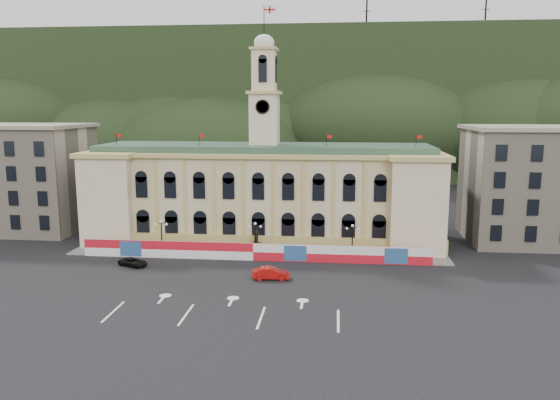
# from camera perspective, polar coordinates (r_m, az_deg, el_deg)

# --- Properties ---
(ground) EXTENTS (260.00, 260.00, 0.00)m
(ground) POSITION_cam_1_polar(r_m,az_deg,el_deg) (64.25, -4.84, -10.02)
(ground) COLOR black
(ground) RESTS_ON ground
(lane_markings) EXTENTS (26.00, 10.00, 0.02)m
(lane_markings) POSITION_cam_1_polar(r_m,az_deg,el_deg) (59.66, -5.75, -11.62)
(lane_markings) COLOR white
(lane_markings) RESTS_ON ground
(hill_ridge) EXTENTS (230.00, 80.00, 64.00)m
(hill_ridge) POSITION_cam_1_polar(r_m,az_deg,el_deg) (181.71, 2.29, 9.11)
(hill_ridge) COLOR black
(hill_ridge) RESTS_ON ground
(city_hall) EXTENTS (56.20, 17.60, 37.10)m
(city_hall) POSITION_cam_1_polar(r_m,az_deg,el_deg) (88.83, -1.62, 0.81)
(city_hall) COLOR beige
(city_hall) RESTS_ON ground
(side_building_left) EXTENTS (21.00, 17.00, 18.60)m
(side_building_left) POSITION_cam_1_polar(r_m,az_deg,el_deg) (106.17, -25.07, 2.17)
(side_building_left) COLOR tan
(side_building_left) RESTS_ON ground
(side_building_right) EXTENTS (21.00, 17.00, 18.60)m
(side_building_right) POSITION_cam_1_polar(r_m,az_deg,el_deg) (96.43, 24.90, 1.50)
(side_building_right) COLOR tan
(side_building_right) RESTS_ON ground
(hoarding_fence) EXTENTS (50.00, 0.44, 2.50)m
(hoarding_fence) POSITION_cam_1_polar(r_m,az_deg,el_deg) (78.03, -2.76, -5.43)
(hoarding_fence) COLOR red
(hoarding_fence) RESTS_ON ground
(pavement) EXTENTS (56.00, 5.50, 0.16)m
(pavement) POSITION_cam_1_polar(r_m,az_deg,el_deg) (80.91, -2.51, -5.73)
(pavement) COLOR slate
(pavement) RESTS_ON ground
(statue) EXTENTS (1.40, 1.40, 3.72)m
(statue) POSITION_cam_1_polar(r_m,az_deg,el_deg) (80.86, -2.49, -4.93)
(statue) COLOR #595651
(statue) RESTS_ON ground
(lamp_left) EXTENTS (1.96, 0.44, 5.15)m
(lamp_left) POSITION_cam_1_polar(r_m,az_deg,el_deg) (82.63, -12.27, -3.48)
(lamp_left) COLOR black
(lamp_left) RESTS_ON ground
(lamp_center) EXTENTS (1.96, 0.44, 5.15)m
(lamp_center) POSITION_cam_1_polar(r_m,az_deg,el_deg) (79.44, -2.61, -3.80)
(lamp_center) COLOR black
(lamp_center) RESTS_ON ground
(lamp_right) EXTENTS (1.96, 0.44, 5.15)m
(lamp_right) POSITION_cam_1_polar(r_m,az_deg,el_deg) (78.64, 7.56, -4.01)
(lamp_right) COLOR black
(lamp_right) RESTS_ON ground
(red_sedan) EXTENTS (2.57, 5.04, 1.56)m
(red_sedan) POSITION_cam_1_polar(r_m,az_deg,el_deg) (69.85, -0.95, -7.66)
(red_sedan) COLOR #A30D0B
(red_sedan) RESTS_ON ground
(black_suv) EXTENTS (4.81, 5.50, 1.16)m
(black_suv) POSITION_cam_1_polar(r_m,az_deg,el_deg) (78.05, -15.10, -6.27)
(black_suv) COLOR black
(black_suv) RESTS_ON ground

